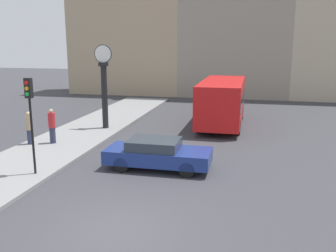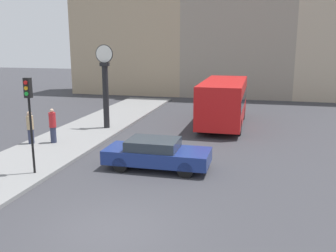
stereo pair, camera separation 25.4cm
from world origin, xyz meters
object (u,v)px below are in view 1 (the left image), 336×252
(sedan_car, at_px, (157,153))
(bus_distant, at_px, (222,100))
(traffic_light_near, at_px, (30,106))
(pedestrian_tan_coat, at_px, (29,128))
(street_clock, at_px, (104,88))
(pedestrian_red_top, at_px, (52,126))

(sedan_car, bearing_deg, bus_distant, 78.24)
(bus_distant, height_order, traffic_light_near, traffic_light_near)
(traffic_light_near, xyz_separation_m, pedestrian_tan_coat, (-2.70, 3.89, -1.85))
(sedan_car, bearing_deg, pedestrian_tan_coat, 165.86)
(bus_distant, distance_m, pedestrian_tan_coat, 11.64)
(sedan_car, xyz_separation_m, bus_distant, (1.89, 9.09, 0.97))
(pedestrian_tan_coat, bearing_deg, street_clock, 61.80)
(street_clock, bearing_deg, pedestrian_tan_coat, -118.20)
(sedan_car, distance_m, pedestrian_red_top, 6.55)
(bus_distant, xyz_separation_m, street_clock, (-6.73, -2.96, 0.94))
(pedestrian_tan_coat, bearing_deg, sedan_car, -14.14)
(pedestrian_tan_coat, bearing_deg, pedestrian_red_top, 22.92)
(bus_distant, xyz_separation_m, traffic_light_near, (-6.35, -11.18, 1.21))
(sedan_car, xyz_separation_m, pedestrian_red_top, (-6.14, 2.24, 0.38))
(sedan_car, height_order, pedestrian_tan_coat, pedestrian_tan_coat)
(sedan_car, relative_size, street_clock, 0.89)
(sedan_car, distance_m, street_clock, 8.04)
(traffic_light_near, distance_m, pedestrian_tan_coat, 5.08)
(bus_distant, xyz_separation_m, pedestrian_red_top, (-8.03, -6.86, -0.59))
(traffic_light_near, relative_size, street_clock, 0.76)
(street_clock, height_order, pedestrian_red_top, street_clock)
(bus_distant, bearing_deg, street_clock, -156.27)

